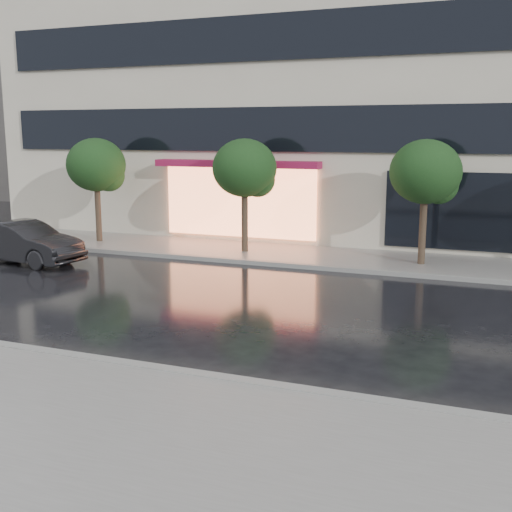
% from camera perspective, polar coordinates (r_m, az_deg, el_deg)
% --- Properties ---
extents(ground, '(120.00, 120.00, 0.00)m').
position_cam_1_polar(ground, '(12.33, -5.79, -8.90)').
color(ground, black).
rests_on(ground, ground).
extents(sidewalk_near, '(60.00, 4.50, 0.12)m').
position_cam_1_polar(sidewalk_near, '(9.75, -14.78, -14.36)').
color(sidewalk_near, slate).
rests_on(sidewalk_near, ground).
extents(sidewalk_far, '(60.00, 3.50, 0.12)m').
position_cam_1_polar(sidewalk_far, '(21.63, 6.63, -0.13)').
color(sidewalk_far, slate).
rests_on(sidewalk_far, ground).
extents(curb_near, '(60.00, 0.25, 0.14)m').
position_cam_1_polar(curb_near, '(11.48, -8.10, -10.10)').
color(curb_near, gray).
rests_on(curb_near, ground).
extents(curb_far, '(60.00, 0.25, 0.14)m').
position_cam_1_polar(curb_far, '(19.98, 5.34, -1.00)').
color(curb_far, gray).
rests_on(curb_far, ground).
extents(office_building, '(30.00, 12.76, 18.00)m').
position_cam_1_polar(office_building, '(29.19, 11.16, 20.22)').
color(office_building, beige).
rests_on(office_building, ground).
extents(bg_building_left, '(14.00, 10.00, 12.00)m').
position_cam_1_polar(bg_building_left, '(49.33, -21.75, 12.24)').
color(bg_building_left, '#59544F').
rests_on(bg_building_left, ground).
extents(tree_far_west, '(2.20, 2.20, 3.99)m').
position_cam_1_polar(tree_far_west, '(24.88, -13.87, 7.70)').
color(tree_far_west, '#33261C').
rests_on(tree_far_west, ground).
extents(tree_mid_west, '(2.20, 2.20, 3.99)m').
position_cam_1_polar(tree_mid_west, '(22.00, -0.85, 7.64)').
color(tree_mid_west, '#33261C').
rests_on(tree_mid_west, ground).
extents(tree_mid_east, '(2.20, 2.20, 3.99)m').
position_cam_1_polar(tree_mid_east, '(20.50, 15.00, 7.04)').
color(tree_mid_east, '#33261C').
rests_on(tree_mid_east, ground).
extents(parked_car, '(4.26, 1.86, 1.36)m').
position_cam_1_polar(parked_car, '(22.06, -19.95, 1.13)').
color(parked_car, black).
rests_on(parked_car, ground).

